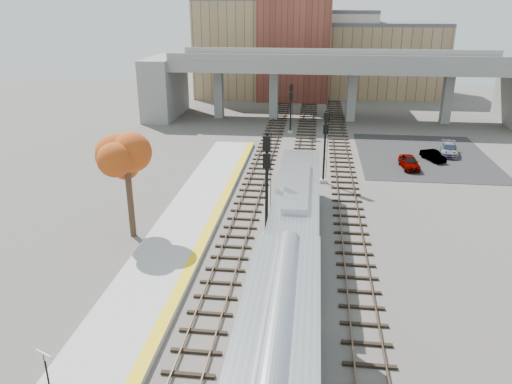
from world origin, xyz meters
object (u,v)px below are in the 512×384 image
(tree, at_px, (127,164))
(car_b, at_px, (433,156))
(car_a, at_px, (409,162))
(signal_mast_near, at_px, (267,187))
(car_c, at_px, (449,149))
(signal_mast_far, at_px, (291,110))
(signal_mast_mid, at_px, (325,148))
(locomotive, at_px, (296,211))

(tree, xyz_separation_m, car_b, (25.30, 21.40, -4.85))
(car_a, bearing_deg, signal_mast_near, -131.10)
(tree, relative_size, car_c, 1.70)
(car_b, relative_size, car_c, 0.77)
(signal_mast_near, height_order, car_a, signal_mast_near)
(signal_mast_far, height_order, tree, tree)
(signal_mast_mid, distance_m, car_b, 14.57)
(signal_mast_near, relative_size, car_b, 2.34)
(car_a, distance_m, car_c, 7.46)
(signal_mast_near, bearing_deg, locomotive, -0.75)
(locomotive, bearing_deg, car_c, 55.62)
(car_a, bearing_deg, car_c, 41.24)
(signal_mast_far, relative_size, car_c, 1.49)
(tree, distance_m, car_c, 36.65)
(signal_mast_mid, distance_m, signal_mast_far, 19.04)
(signal_mast_near, bearing_deg, signal_mast_mid, 71.68)
(locomotive, distance_m, signal_mast_mid, 12.61)
(tree, height_order, car_b, tree)
(car_a, xyz_separation_m, car_b, (2.95, 3.04, -0.12))
(signal_mast_near, relative_size, car_a, 1.99)
(locomotive, relative_size, car_c, 4.43)
(signal_mast_near, xyz_separation_m, car_b, (15.73, 20.72, -3.37))
(car_a, height_order, car_c, car_a)
(signal_mast_near, distance_m, car_a, 22.05)
(signal_mast_far, height_order, car_b, signal_mast_far)
(signal_mast_far, xyz_separation_m, car_c, (17.91, -7.88, -2.38))
(signal_mast_mid, height_order, tree, tree)
(signal_mast_mid, relative_size, tree, 0.93)
(signal_mast_near, relative_size, signal_mast_mid, 1.14)
(car_a, xyz_separation_m, car_c, (5.14, 5.41, -0.04))
(signal_mast_far, bearing_deg, car_c, -23.75)
(signal_mast_mid, bearing_deg, locomotive, -99.16)
(locomotive, height_order, car_a, locomotive)
(car_a, relative_size, car_b, 1.18)
(tree, relative_size, car_a, 1.89)
(car_b, bearing_deg, signal_mast_near, -150.94)
(signal_mast_mid, xyz_separation_m, car_a, (8.68, 5.30, -2.63))
(car_b, bearing_deg, car_c, 23.60)
(signal_mast_near, distance_m, tree, 9.71)
(signal_mast_near, distance_m, car_c, 29.41)
(signal_mast_far, bearing_deg, signal_mast_mid, -77.56)
(signal_mast_near, bearing_deg, car_c, 52.19)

